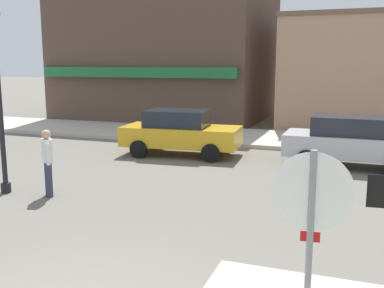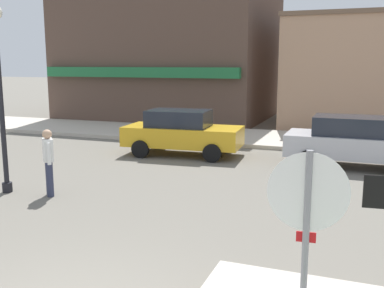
# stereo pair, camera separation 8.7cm
# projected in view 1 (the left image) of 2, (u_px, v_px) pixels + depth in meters

# --- Properties ---
(kerb_far) EXTENTS (80.00, 4.00, 0.15)m
(kerb_far) POSITION_uv_depth(u_px,v_px,m) (274.00, 139.00, 18.41)
(kerb_far) COLOR beige
(kerb_far) RESTS_ON ground
(stop_sign) EXTENTS (0.82, 0.10, 2.30)m
(stop_sign) POSITION_uv_depth(u_px,v_px,m) (311.00, 225.00, 4.58)
(stop_sign) COLOR gray
(stop_sign) RESTS_ON ground
(parked_car_nearest) EXTENTS (4.12, 2.11, 1.56)m
(parked_car_nearest) POSITION_uv_depth(u_px,v_px,m) (180.00, 132.00, 15.46)
(parked_car_nearest) COLOR gold
(parked_car_nearest) RESTS_ON ground
(parked_car_second) EXTENTS (4.02, 1.92, 1.56)m
(parked_car_second) POSITION_uv_depth(u_px,v_px,m) (351.00, 141.00, 13.67)
(parked_car_second) COLOR #B7B7BC
(parked_car_second) RESTS_ON ground
(pedestrian_crossing_near) EXTENTS (0.44, 0.46, 1.61)m
(pedestrian_crossing_near) POSITION_uv_depth(u_px,v_px,m) (48.00, 161.00, 10.64)
(pedestrian_crossing_near) COLOR #2D334C
(pedestrian_crossing_near) RESTS_ON ground
(building_corner_shop) EXTENTS (11.37, 9.63, 7.39)m
(building_corner_shop) POSITION_uv_depth(u_px,v_px,m) (171.00, 54.00, 26.28)
(building_corner_shop) COLOR brown
(building_corner_shop) RESTS_ON ground
(building_storefront_left_near) EXTENTS (6.06, 8.00, 5.40)m
(building_storefront_left_near) POSITION_uv_depth(u_px,v_px,m) (347.00, 72.00, 22.94)
(building_storefront_left_near) COLOR tan
(building_storefront_left_near) RESTS_ON ground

